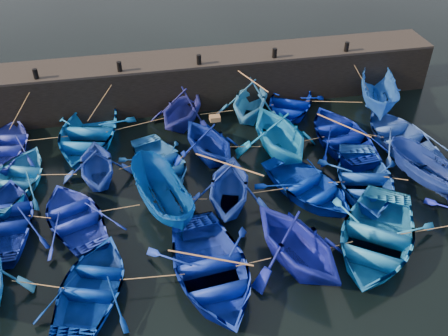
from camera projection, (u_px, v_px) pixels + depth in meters
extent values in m
plane|color=black|center=(240.00, 230.00, 19.60)|extent=(120.00, 120.00, 0.00)
cube|color=black|center=(197.00, 80.00, 27.04)|extent=(26.00, 2.50, 2.50)
cube|color=black|center=(196.00, 58.00, 26.25)|extent=(26.00, 2.50, 0.12)
cylinder|color=black|center=(36.00, 74.00, 24.09)|extent=(0.24, 0.24, 0.50)
cylinder|color=black|center=(119.00, 67.00, 24.72)|extent=(0.24, 0.24, 0.50)
cylinder|color=black|center=(199.00, 60.00, 25.36)|extent=(0.24, 0.24, 0.50)
cylinder|color=black|center=(275.00, 53.00, 25.99)|extent=(0.24, 0.24, 0.50)
cylinder|color=black|center=(347.00, 47.00, 26.63)|extent=(0.24, 0.24, 0.50)
imported|color=#222FA3|center=(7.00, 145.00, 23.54)|extent=(3.63, 4.71, 0.90)
imported|color=#0A55BA|center=(87.00, 133.00, 24.05)|extent=(5.30, 6.51, 1.19)
imported|color=navy|center=(182.00, 108.00, 25.11)|extent=(4.99, 5.16, 2.08)
imported|color=blue|center=(250.00, 100.00, 25.68)|extent=(5.02, 5.29, 2.18)
imported|color=#00169E|center=(290.00, 104.00, 26.53)|extent=(5.20, 5.79, 0.99)
imported|color=blue|center=(379.00, 94.00, 26.44)|extent=(3.36, 5.17, 1.87)
imported|color=blue|center=(16.00, 179.00, 21.44)|extent=(4.53, 5.35, 0.94)
imported|color=#173497|center=(97.00, 164.00, 21.46)|extent=(3.34, 3.81, 1.91)
imported|color=#1452A0|center=(161.00, 163.00, 22.42)|extent=(4.28, 5.07, 0.90)
imported|color=navy|center=(209.00, 140.00, 22.79)|extent=(4.52, 4.84, 2.06)
imported|color=blue|center=(280.00, 132.00, 22.96)|extent=(4.63, 5.19, 2.47)
imported|color=#000F7B|center=(342.00, 135.00, 24.06)|extent=(4.02, 5.35, 1.06)
imported|color=#2248A5|center=(400.00, 136.00, 24.01)|extent=(4.21, 5.46, 1.05)
imported|color=navy|center=(5.00, 220.00, 19.36)|extent=(3.56, 4.92, 1.01)
imported|color=#1123A0|center=(75.00, 217.00, 19.56)|extent=(4.48, 5.21, 0.91)
imported|color=navy|center=(161.00, 196.00, 19.92)|extent=(2.91, 4.85, 1.76)
imported|color=#153296|center=(229.00, 186.00, 20.09)|extent=(4.53, 4.91, 2.14)
imported|color=#0025A7|center=(308.00, 186.00, 21.01)|extent=(5.03, 5.68, 0.97)
imported|color=#0D3BA5|center=(364.00, 180.00, 21.31)|extent=(4.66, 5.72, 1.04)
imported|color=navy|center=(429.00, 173.00, 21.23)|extent=(3.30, 4.46, 1.62)
imported|color=navy|center=(93.00, 286.00, 16.83)|extent=(4.42, 5.24, 0.93)
imported|color=#0C25A2|center=(211.00, 270.00, 17.25)|extent=(4.47, 5.87, 1.14)
imported|color=#0F1996|center=(297.00, 242.00, 17.47)|extent=(5.21, 5.57, 2.36)
imported|color=#1366B1|center=(375.00, 237.00, 18.47)|extent=(6.62, 7.02, 1.18)
cube|color=brown|center=(215.00, 118.00, 22.15)|extent=(0.47, 0.35, 0.23)
cylinder|color=tan|center=(47.00, 138.00, 23.78)|extent=(1.94, 0.04, 0.04)
cylinder|color=tan|center=(136.00, 125.00, 24.74)|extent=(2.95, 0.77, 0.04)
cylinder|color=tan|center=(217.00, 112.00, 25.70)|extent=(1.75, 0.09, 0.04)
cylinder|color=tan|center=(270.00, 106.00, 26.25)|extent=(0.43, 0.21, 0.04)
cylinder|color=tan|center=(334.00, 102.00, 26.59)|extent=(2.91, 0.77, 0.04)
cylinder|color=tan|center=(57.00, 175.00, 21.55)|extent=(1.69, 0.34, 0.04)
cylinder|color=tan|center=(130.00, 166.00, 22.03)|extent=(0.95, 0.30, 0.04)
cylinder|color=tan|center=(185.00, 155.00, 22.72)|extent=(0.52, 0.49, 0.04)
cylinder|color=tan|center=(244.00, 147.00, 23.23)|extent=(1.49, 0.33, 0.04)
cylinder|color=tan|center=(311.00, 139.00, 23.71)|extent=(1.43, 0.23, 0.04)
cylinder|color=tan|center=(371.00, 135.00, 24.02)|extent=(0.97, 0.65, 0.04)
cylinder|color=tan|center=(40.00, 217.00, 19.41)|extent=(0.86, 0.35, 0.04)
cylinder|color=tan|center=(119.00, 208.00, 19.81)|extent=(1.64, 0.13, 0.04)
cylinder|color=tan|center=(196.00, 199.00, 20.26)|extent=(0.92, 0.23, 0.04)
cylinder|color=tan|center=(269.00, 191.00, 20.69)|extent=(1.63, 0.06, 0.04)
cylinder|color=tan|center=(337.00, 182.00, 21.13)|extent=(0.69, 0.13, 0.04)
cylinder|color=tan|center=(396.00, 178.00, 21.34)|extent=(0.93, 0.46, 0.04)
cylinder|color=tan|center=(38.00, 284.00, 16.76)|extent=(1.81, 0.73, 0.04)
cylinder|color=tan|center=(153.00, 277.00, 17.02)|extent=(2.20, 0.23, 0.04)
cylinder|color=tan|center=(254.00, 262.00, 17.56)|extent=(1.31, 0.15, 0.04)
cylinder|color=tan|center=(336.00, 246.00, 18.17)|extent=(1.37, 0.22, 0.04)
cylinder|color=tan|center=(430.00, 229.00, 18.87)|extent=(2.69, 0.10, 0.04)
cylinder|color=tan|center=(23.00, 105.00, 24.29)|extent=(1.69, 0.98, 2.09)
cylinder|color=tan|center=(104.00, 97.00, 24.90)|extent=(1.94, 0.98, 2.10)
cylinder|color=tan|center=(189.00, 85.00, 25.88)|extent=(1.20, 0.25, 2.09)
cylinder|color=tan|center=(259.00, 78.00, 26.51)|extent=(1.64, 0.19, 2.09)
cylinder|color=tan|center=(279.00, 76.00, 26.75)|extent=(0.65, 0.06, 2.08)
cylinder|color=tan|center=(358.00, 71.00, 27.16)|extent=(1.35, 0.75, 2.09)
cylinder|color=#99724C|center=(251.00, 80.00, 25.00)|extent=(1.08, 2.84, 0.06)
cylinder|color=#99724C|center=(344.00, 125.00, 23.72)|extent=(1.77, 2.49, 0.06)
cylinder|color=#99724C|center=(229.00, 165.00, 19.42)|extent=(2.34, 1.97, 0.06)
cylinder|color=#99724C|center=(210.00, 258.00, 16.89)|extent=(2.74, 1.32, 0.06)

